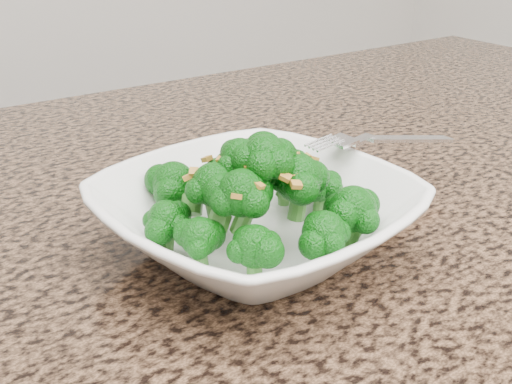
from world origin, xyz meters
TOP-DOWN VIEW (x-y plane):
  - granite_counter at (0.00, 0.30)m, footprint 1.64×1.04m
  - bowl at (-0.01, 0.31)m, footprint 0.26×0.26m
  - broccoli_pile at (-0.01, 0.31)m, footprint 0.20×0.20m
  - garlic_topping at (-0.01, 0.31)m, footprint 0.12×0.12m
  - fork at (0.11, 0.33)m, footprint 0.19×0.04m

SIDE VIEW (x-z plane):
  - granite_counter at x=0.00m, z-range 0.87..0.90m
  - bowl at x=-0.01m, z-range 0.90..0.96m
  - fork at x=0.11m, z-range 0.96..0.97m
  - broccoli_pile at x=-0.01m, z-range 0.96..1.02m
  - garlic_topping at x=-0.01m, z-range 1.02..1.03m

